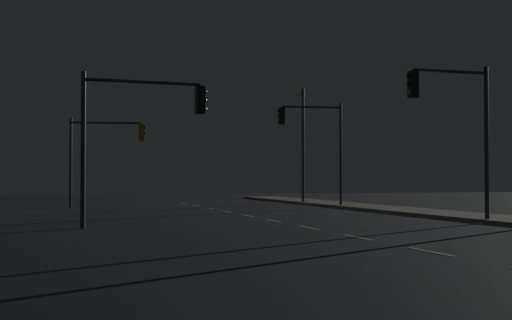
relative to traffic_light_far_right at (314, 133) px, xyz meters
The scene contains 8 objects.
ground_plane 20.46m from the traffic_light_far_right, 106.99° to the right, with size 112.00×112.00×0.00m, color black.
lane_markings_center 17.23m from the traffic_light_far_right, 110.49° to the right, with size 0.14×50.00×0.01m.
lane_edge_line 14.77m from the traffic_light_far_right, 87.21° to the right, with size 0.14×53.00×0.01m.
traffic_light_far_right is the anchor object (origin of this frame).
traffic_light_near_right 17.71m from the traffic_light_far_right, 128.95° to the right, with size 4.25×0.66×5.09m.
traffic_light_overhead_east 14.82m from the traffic_light_far_right, 90.17° to the right, with size 3.35×0.41×5.58m.
traffic_light_far_left 11.65m from the traffic_light_far_right, 165.05° to the left, with size 4.15×0.68×4.96m.
street_lamp_median 6.43m from the traffic_light_far_right, 76.76° to the left, with size 0.79×1.81×7.26m.
Camera 1 is at (-7.95, -1.47, 1.62)m, focal length 51.14 mm.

